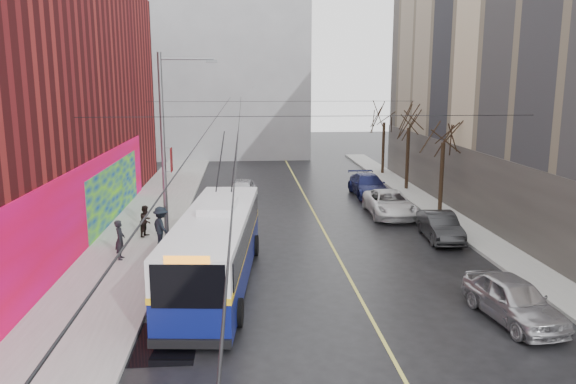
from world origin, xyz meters
name	(u,v)px	position (x,y,z in m)	size (l,w,h in m)	color
ground	(333,338)	(0.00, 0.00, 0.00)	(140.00, 140.00, 0.00)	black
sidewalk_left	(139,236)	(-8.00, 12.00, 0.07)	(4.00, 60.00, 0.15)	gray
sidewalk_right	(466,229)	(9.00, 12.00, 0.07)	(2.00, 60.00, 0.15)	gray
lane_line	(320,223)	(1.50, 14.00, 0.00)	(0.12, 50.00, 0.01)	#BFB74C
building_far	(210,68)	(-6.00, 44.99, 9.02)	(20.50, 12.10, 18.00)	gray
streetlight_pole	(167,146)	(-6.14, 10.00, 4.85)	(2.65, 0.60, 9.00)	slate
catenary_wires	(245,109)	(-2.54, 14.77, 6.25)	(18.00, 60.00, 0.22)	black
tree_near	(444,129)	(9.00, 16.00, 4.98)	(3.20, 3.20, 6.40)	black
tree_mid	(409,117)	(9.00, 23.00, 5.25)	(3.20, 3.20, 6.68)	black
tree_far	(384,113)	(9.00, 30.00, 5.14)	(3.20, 3.20, 6.57)	black
puddle	(164,343)	(-5.13, 0.09, 0.00)	(2.00, 2.94, 0.01)	black
pigeons_flying	(264,94)	(-1.70, 9.21, 7.19)	(2.60, 2.61, 0.67)	slate
trolleybus	(216,247)	(-3.75, 4.92, 1.51)	(3.50, 11.60, 5.43)	#0B1255
parked_car_a	(513,299)	(6.09, 0.83, 0.73)	(1.72, 4.28, 1.46)	#A09EA3
parked_car_b	(440,226)	(7.00, 10.35, 0.68)	(1.44, 4.14, 1.36)	#242426
parked_car_c	(389,203)	(5.80, 15.53, 0.73)	(2.41, 5.23, 1.45)	silver
parked_car_d	(368,185)	(5.80, 21.20, 0.74)	(2.07, 5.10, 1.48)	#151A4C
following_car	(242,190)	(-2.81, 20.27, 0.72)	(1.69, 4.21, 1.43)	#B2B3B7
pedestrian_a	(120,240)	(-8.02, 8.00, 1.02)	(0.63, 0.42, 1.74)	black
pedestrian_b	(146,221)	(-7.52, 11.61, 0.93)	(0.76, 0.59, 1.57)	black
pedestrian_c	(161,227)	(-6.50, 9.66, 1.11)	(1.24, 0.71, 1.92)	black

